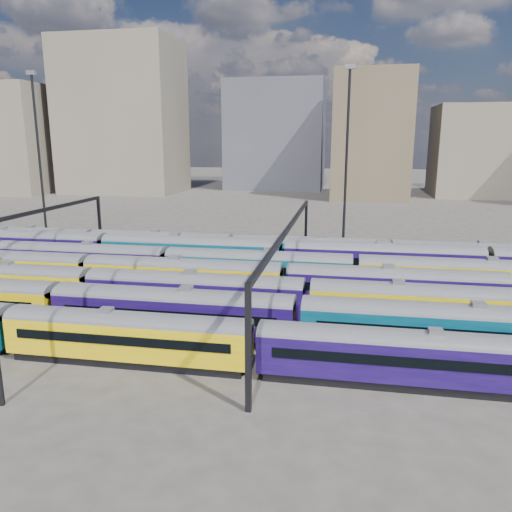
# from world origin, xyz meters

# --- Properties ---
(ground) EXTENTS (500.00, 500.00, 0.00)m
(ground) POSITION_xyz_m (0.00, 0.00, 0.00)
(ground) COLOR #413C37
(ground) RESTS_ON ground
(rake_0) EXTENTS (129.81, 2.71, 4.55)m
(rake_0) POSITION_xyz_m (18.78, -15.00, 2.39)
(rake_0) COLOR black
(rake_0) RESTS_ON ground
(rake_1) EXTENTS (121.42, 2.96, 4.98)m
(rake_1) POSITION_xyz_m (-8.38, -10.00, 2.62)
(rake_1) COLOR black
(rake_1) RESTS_ON ground
(rake_2) EXTENTS (101.19, 2.97, 4.99)m
(rake_2) POSITION_xyz_m (2.07, -5.00, 2.62)
(rake_2) COLOR black
(rake_2) RESTS_ON ground
(rake_3) EXTENTS (102.59, 3.01, 5.06)m
(rake_3) POSITION_xyz_m (-0.69, 0.00, 2.66)
(rake_3) COLOR black
(rake_3) RESTS_ON ground
(rake_4) EXTENTS (123.60, 3.01, 5.08)m
(rake_4) POSITION_xyz_m (-4.24, 5.00, 2.66)
(rake_4) COLOR black
(rake_4) RESTS_ON ground
(rake_5) EXTENTS (133.54, 3.25, 5.49)m
(rake_5) POSITION_xyz_m (8.22, 10.00, 2.88)
(rake_5) COLOR black
(rake_5) RESTS_ON ground
(rake_6) EXTENTS (97.61, 2.86, 4.81)m
(rake_6) POSITION_xyz_m (10.79, 15.00, 2.52)
(rake_6) COLOR black
(rake_6) RESTS_ON ground
(gantry_1) EXTENTS (0.35, 40.35, 8.03)m
(gantry_1) POSITION_xyz_m (-20.00, 0.00, 6.79)
(gantry_1) COLOR black
(gantry_1) RESTS_ON ground
(gantry_2) EXTENTS (0.35, 40.35, 8.03)m
(gantry_2) POSITION_xyz_m (10.00, 0.00, 6.79)
(gantry_2) COLOR black
(gantry_2) RESTS_ON ground
(mast_1) EXTENTS (1.40, 0.50, 25.60)m
(mast_1) POSITION_xyz_m (-30.00, 22.00, 13.97)
(mast_1) COLOR black
(mast_1) RESTS_ON ground
(mast_3) EXTENTS (1.40, 0.50, 25.60)m
(mast_3) POSITION_xyz_m (15.00, 24.00, 13.97)
(mast_3) COLOR black
(mast_3) RESTS_ON ground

